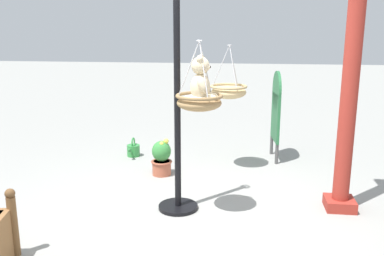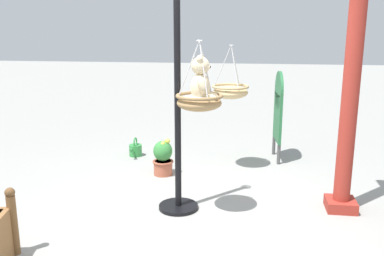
{
  "view_description": "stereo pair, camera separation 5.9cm",
  "coord_description": "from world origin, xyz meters",
  "px_view_note": "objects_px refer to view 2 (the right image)",
  "views": [
    {
      "loc": [
        4.07,
        0.59,
        1.97
      ],
      "look_at": [
        -0.03,
        0.05,
        0.98
      ],
      "focal_mm": 39.06,
      "sensor_mm": 36.0,
      "label": 1
    },
    {
      "loc": [
        4.07,
        0.65,
        1.97
      ],
      "look_at": [
        -0.03,
        0.05,
        0.98
      ],
      "focal_mm": 39.06,
      "sensor_mm": 36.0,
      "label": 2
    }
  ],
  "objects_px": {
    "hanging_basket_left_high": "(230,91)",
    "hanging_basket_with_teddy": "(199,101)",
    "display_pole_central": "(178,140)",
    "watering_can": "(135,150)",
    "display_sign_board": "(278,108)",
    "potted_plant_bushy_green": "(163,158)",
    "greenhouse_pillar_right": "(351,86)",
    "teddy_bear": "(202,82)"
  },
  "relations": [
    {
      "from": "hanging_basket_left_high",
      "to": "hanging_basket_with_teddy",
      "type": "bearing_deg",
      "value": -8.15
    },
    {
      "from": "display_pole_central",
      "to": "hanging_basket_left_high",
      "type": "xyz_separation_m",
      "value": [
        -1.44,
        0.48,
        0.33
      ]
    },
    {
      "from": "watering_can",
      "to": "display_sign_board",
      "type": "bearing_deg",
      "value": 94.28
    },
    {
      "from": "hanging_basket_left_high",
      "to": "potted_plant_bushy_green",
      "type": "height_order",
      "value": "hanging_basket_left_high"
    },
    {
      "from": "hanging_basket_with_teddy",
      "to": "hanging_basket_left_high",
      "type": "bearing_deg",
      "value": 171.85
    },
    {
      "from": "potted_plant_bushy_green",
      "to": "display_sign_board",
      "type": "distance_m",
      "value": 1.92
    },
    {
      "from": "greenhouse_pillar_right",
      "to": "watering_can",
      "type": "bearing_deg",
      "value": -119.79
    },
    {
      "from": "greenhouse_pillar_right",
      "to": "display_sign_board",
      "type": "distance_m",
      "value": 1.97
    },
    {
      "from": "display_pole_central",
      "to": "greenhouse_pillar_right",
      "type": "relative_size",
      "value": 0.88
    },
    {
      "from": "hanging_basket_left_high",
      "to": "display_sign_board",
      "type": "relative_size",
      "value": 0.54
    },
    {
      "from": "hanging_basket_with_teddy",
      "to": "display_sign_board",
      "type": "xyz_separation_m",
      "value": [
        -2.16,
        0.92,
        -0.44
      ]
    },
    {
      "from": "display_pole_central",
      "to": "watering_can",
      "type": "relative_size",
      "value": 7.21
    },
    {
      "from": "teddy_bear",
      "to": "hanging_basket_with_teddy",
      "type": "bearing_deg",
      "value": -90.0
    },
    {
      "from": "potted_plant_bushy_green",
      "to": "hanging_basket_with_teddy",
      "type": "bearing_deg",
      "value": 28.27
    },
    {
      "from": "teddy_bear",
      "to": "greenhouse_pillar_right",
      "type": "xyz_separation_m",
      "value": [
        -0.38,
        1.52,
        -0.07
      ]
    },
    {
      "from": "potted_plant_bushy_green",
      "to": "watering_can",
      "type": "bearing_deg",
      "value": -141.6
    },
    {
      "from": "teddy_bear",
      "to": "hanging_basket_left_high",
      "type": "distance_m",
      "value": 1.63
    },
    {
      "from": "display_pole_central",
      "to": "greenhouse_pillar_right",
      "type": "xyz_separation_m",
      "value": [
        -0.23,
        1.79,
        0.59
      ]
    },
    {
      "from": "hanging_basket_with_teddy",
      "to": "potted_plant_bushy_green",
      "type": "xyz_separation_m",
      "value": [
        -1.22,
        -0.65,
        -1.01
      ]
    },
    {
      "from": "greenhouse_pillar_right",
      "to": "watering_can",
      "type": "relative_size",
      "value": 8.18
    },
    {
      "from": "display_sign_board",
      "to": "watering_can",
      "type": "height_order",
      "value": "display_sign_board"
    },
    {
      "from": "hanging_basket_with_teddy",
      "to": "greenhouse_pillar_right",
      "type": "bearing_deg",
      "value": 103.96
    },
    {
      "from": "hanging_basket_with_teddy",
      "to": "greenhouse_pillar_right",
      "type": "height_order",
      "value": "greenhouse_pillar_right"
    },
    {
      "from": "potted_plant_bushy_green",
      "to": "display_sign_board",
      "type": "height_order",
      "value": "display_sign_board"
    },
    {
      "from": "hanging_basket_left_high",
      "to": "potted_plant_bushy_green",
      "type": "bearing_deg",
      "value": -67.28
    },
    {
      "from": "hanging_basket_left_high",
      "to": "display_sign_board",
      "type": "xyz_separation_m",
      "value": [
        -0.57,
        0.69,
        -0.32
      ]
    },
    {
      "from": "display_pole_central",
      "to": "potted_plant_bushy_green",
      "type": "relative_size",
      "value": 4.87
    },
    {
      "from": "hanging_basket_left_high",
      "to": "greenhouse_pillar_right",
      "type": "xyz_separation_m",
      "value": [
        1.2,
        1.32,
        0.26
      ]
    },
    {
      "from": "hanging_basket_with_teddy",
      "to": "teddy_bear",
      "type": "bearing_deg",
      "value": 90.0
    },
    {
      "from": "watering_can",
      "to": "greenhouse_pillar_right",
      "type": "bearing_deg",
      "value": 60.21
    },
    {
      "from": "teddy_bear",
      "to": "watering_can",
      "type": "relative_size",
      "value": 1.33
    },
    {
      "from": "hanging_basket_left_high",
      "to": "watering_can",
      "type": "relative_size",
      "value": 2.09
    },
    {
      "from": "hanging_basket_with_teddy",
      "to": "watering_can",
      "type": "xyz_separation_m",
      "value": [
        -2.0,
        -1.27,
        -1.15
      ]
    },
    {
      "from": "potted_plant_bushy_green",
      "to": "display_pole_central",
      "type": "bearing_deg",
      "value": 20.77
    },
    {
      "from": "watering_can",
      "to": "display_pole_central",
      "type": "bearing_deg",
      "value": 28.96
    },
    {
      "from": "greenhouse_pillar_right",
      "to": "potted_plant_bushy_green",
      "type": "relative_size",
      "value": 5.53
    },
    {
      "from": "greenhouse_pillar_right",
      "to": "display_pole_central",
      "type": "bearing_deg",
      "value": -82.57
    },
    {
      "from": "watering_can",
      "to": "teddy_bear",
      "type": "bearing_deg",
      "value": 32.97
    },
    {
      "from": "greenhouse_pillar_right",
      "to": "watering_can",
      "type": "xyz_separation_m",
      "value": [
        -1.61,
        -2.81,
        -1.28
      ]
    },
    {
      "from": "hanging_basket_with_teddy",
      "to": "teddy_bear",
      "type": "relative_size",
      "value": 1.52
    },
    {
      "from": "potted_plant_bushy_green",
      "to": "watering_can",
      "type": "xyz_separation_m",
      "value": [
        -0.78,
        -0.62,
        -0.14
      ]
    },
    {
      "from": "hanging_basket_with_teddy",
      "to": "watering_can",
      "type": "distance_m",
      "value": 2.63
    }
  ]
}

